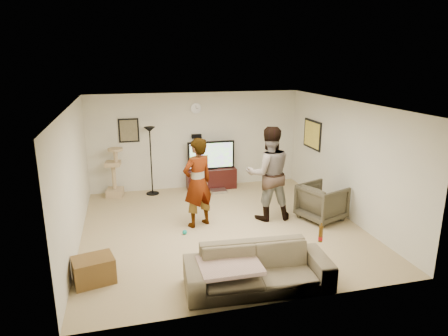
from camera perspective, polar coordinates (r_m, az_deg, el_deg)
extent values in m
cube|color=tan|center=(8.25, -0.38, -8.47)|extent=(5.50, 5.50, 0.02)
cube|color=white|center=(7.58, -0.41, 9.21)|extent=(5.50, 5.50, 0.02)
cube|color=silver|center=(10.44, -4.01, 3.93)|extent=(5.50, 0.04, 2.50)
cube|color=silver|center=(5.34, 6.73, -7.71)|extent=(5.50, 0.04, 2.50)
cube|color=silver|center=(7.67, -20.77, -1.36)|extent=(0.04, 5.50, 2.50)
cube|color=silver|center=(8.87, 17.14, 1.16)|extent=(0.04, 5.50, 2.50)
cylinder|color=white|center=(10.27, -4.07, 8.54)|extent=(0.26, 0.04, 0.26)
cube|color=black|center=(10.36, -3.96, 4.56)|extent=(0.25, 0.10, 0.10)
cube|color=brown|center=(10.20, -13.50, 5.26)|extent=(0.42, 0.03, 0.52)
cube|color=gold|center=(10.17, 12.54, 4.71)|extent=(0.03, 0.78, 0.62)
cube|color=black|center=(10.51, -1.84, -1.49)|extent=(1.29, 0.45, 0.54)
cube|color=#B6B6B6|center=(10.24, -0.78, -3.32)|extent=(0.40, 0.30, 0.07)
cube|color=black|center=(10.35, -1.87, 1.87)|extent=(1.23, 0.08, 0.73)
cube|color=#73DE40|center=(10.30, -1.82, 1.81)|extent=(1.13, 0.01, 0.64)
cylinder|color=black|center=(10.06, -10.42, 0.95)|extent=(0.32, 0.32, 1.71)
cube|color=tan|center=(10.15, -15.56, -0.61)|extent=(0.45, 0.45, 1.24)
imported|color=gray|center=(8.01, -3.80, -2.12)|extent=(0.79, 0.68, 1.84)
imported|color=teal|center=(8.39, 6.43, -0.80)|extent=(1.03, 0.83, 2.00)
imported|color=#695F48|center=(6.13, 4.86, -14.15)|extent=(2.23, 1.00, 0.63)
cube|color=#C5A092|center=(5.96, 0.81, -13.78)|extent=(0.90, 0.70, 0.06)
cylinder|color=#5B370A|center=(6.30, 13.70, -9.20)|extent=(0.06, 0.06, 0.25)
imported|color=#3E392A|center=(8.72, 13.86, -4.78)|extent=(1.09, 1.07, 0.77)
cube|color=brown|center=(6.61, -18.18, -13.72)|extent=(0.69, 0.58, 0.40)
sphere|color=#0E9E8E|center=(7.93, -5.66, -9.14)|extent=(0.09, 0.09, 0.09)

